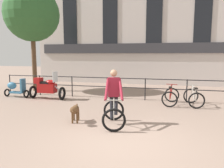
{
  "coord_description": "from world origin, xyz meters",
  "views": [
    {
      "loc": [
        0.98,
        -5.09,
        2.16
      ],
      "look_at": [
        -1.03,
        2.86,
        1.05
      ],
      "focal_mm": 35.0,
      "sensor_mm": 36.0,
      "label": 1
    }
  ],
  "objects_px": {
    "cyclist_with_bike": "(114,100)",
    "parked_scooter": "(16,88)",
    "dog": "(75,110)",
    "parked_motorcycle": "(47,88)",
    "parked_bicycle_near_lamp": "(171,96)",
    "parked_bicycle_mid_left": "(194,97)"
  },
  "relations": [
    {
      "from": "cyclist_with_bike",
      "to": "parked_bicycle_mid_left",
      "type": "xyz_separation_m",
      "value": [
        2.69,
        3.23,
        -0.41
      ]
    },
    {
      "from": "cyclist_with_bike",
      "to": "parked_scooter",
      "type": "xyz_separation_m",
      "value": [
        -5.91,
        3.05,
        -0.3
      ]
    },
    {
      "from": "parked_motorcycle",
      "to": "parked_bicycle_near_lamp",
      "type": "xyz_separation_m",
      "value": [
        5.86,
        0.21,
        -0.2
      ]
    },
    {
      "from": "parked_bicycle_mid_left",
      "to": "parked_scooter",
      "type": "xyz_separation_m",
      "value": [
        -8.6,
        -0.18,
        0.1
      ]
    },
    {
      "from": "cyclist_with_bike",
      "to": "parked_motorcycle",
      "type": "height_order",
      "value": "cyclist_with_bike"
    },
    {
      "from": "cyclist_with_bike",
      "to": "parked_bicycle_near_lamp",
      "type": "height_order",
      "value": "cyclist_with_bike"
    },
    {
      "from": "parked_bicycle_near_lamp",
      "to": "parked_bicycle_mid_left",
      "type": "relative_size",
      "value": 1.0
    },
    {
      "from": "dog",
      "to": "parked_motorcycle",
      "type": "relative_size",
      "value": 0.52
    },
    {
      "from": "dog",
      "to": "parked_bicycle_mid_left",
      "type": "bearing_deg",
      "value": 26.13
    },
    {
      "from": "parked_bicycle_near_lamp",
      "to": "parked_bicycle_mid_left",
      "type": "distance_m",
      "value": 0.94
    },
    {
      "from": "parked_bicycle_near_lamp",
      "to": "parked_scooter",
      "type": "relative_size",
      "value": 0.9
    },
    {
      "from": "parked_bicycle_mid_left",
      "to": "cyclist_with_bike",
      "type": "bearing_deg",
      "value": 43.89
    },
    {
      "from": "dog",
      "to": "parked_scooter",
      "type": "distance_m",
      "value": 5.68
    },
    {
      "from": "dog",
      "to": "parked_motorcycle",
      "type": "xyz_separation_m",
      "value": [
        -2.88,
        3.18,
        0.15
      ]
    },
    {
      "from": "cyclist_with_bike",
      "to": "parked_scooter",
      "type": "height_order",
      "value": "cyclist_with_bike"
    },
    {
      "from": "dog",
      "to": "parked_bicycle_near_lamp",
      "type": "xyz_separation_m",
      "value": [
        2.98,
        3.39,
        -0.05
      ]
    },
    {
      "from": "dog",
      "to": "parked_bicycle_mid_left",
      "type": "height_order",
      "value": "parked_bicycle_mid_left"
    },
    {
      "from": "parked_bicycle_near_lamp",
      "to": "parked_bicycle_mid_left",
      "type": "xyz_separation_m",
      "value": [
        0.94,
        0.0,
        0.0
      ]
    },
    {
      "from": "dog",
      "to": "parked_bicycle_near_lamp",
      "type": "bearing_deg",
      "value": 33.94
    },
    {
      "from": "parked_motorcycle",
      "to": "parked_bicycle_near_lamp",
      "type": "height_order",
      "value": "parked_motorcycle"
    },
    {
      "from": "cyclist_with_bike",
      "to": "parked_bicycle_near_lamp",
      "type": "distance_m",
      "value": 3.7
    },
    {
      "from": "parked_motorcycle",
      "to": "parked_bicycle_mid_left",
      "type": "xyz_separation_m",
      "value": [
        6.8,
        0.21,
        -0.2
      ]
    }
  ]
}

